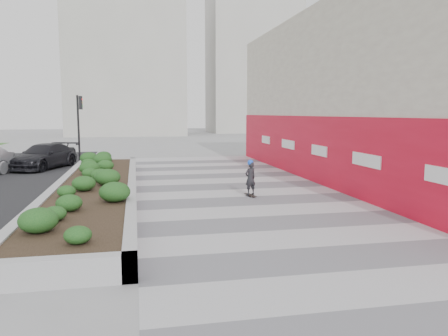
% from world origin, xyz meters
% --- Properties ---
extents(ground, '(160.00, 160.00, 0.00)m').
position_xyz_m(ground, '(0.00, 0.00, 0.00)').
color(ground, gray).
rests_on(ground, ground).
extents(walkway, '(8.00, 36.00, 0.01)m').
position_xyz_m(walkway, '(0.00, 3.00, 0.01)').
color(walkway, '#A8A8AD').
rests_on(walkway, ground).
extents(building, '(6.04, 24.08, 8.00)m').
position_xyz_m(building, '(6.98, 8.98, 3.98)').
color(building, '#C1B3A4').
rests_on(building, ground).
extents(planter, '(3.00, 18.00, 0.90)m').
position_xyz_m(planter, '(-5.50, 7.00, 0.42)').
color(planter, '#9E9EA0').
rests_on(planter, ground).
extents(traffic_signal_near, '(0.33, 0.28, 4.20)m').
position_xyz_m(traffic_signal_near, '(-7.23, 17.50, 2.76)').
color(traffic_signal_near, black).
rests_on(traffic_signal_near, ground).
extents(distant_bldg_north_l, '(16.00, 12.00, 20.00)m').
position_xyz_m(distant_bldg_north_l, '(-5.00, 55.00, 10.00)').
color(distant_bldg_north_l, '#ADAAA3').
rests_on(distant_bldg_north_l, ground).
extents(distant_bldg_north_r, '(14.00, 10.00, 24.00)m').
position_xyz_m(distant_bldg_north_r, '(15.00, 60.00, 12.00)').
color(distant_bldg_north_r, '#ADAAA3').
rests_on(distant_bldg_north_r, ground).
extents(manhole_cover, '(0.44, 0.44, 0.01)m').
position_xyz_m(manhole_cover, '(0.50, 3.00, 0.00)').
color(manhole_cover, '#595654').
rests_on(manhole_cover, ground).
extents(skateboarder, '(0.54, 0.74, 1.41)m').
position_xyz_m(skateboarder, '(0.23, 5.81, 0.72)').
color(skateboarder, beige).
rests_on(skateboarder, ground).
extents(car_dark, '(3.66, 5.21, 1.40)m').
position_xyz_m(car_dark, '(-9.10, 16.30, 0.70)').
color(car_dark, black).
rests_on(car_dark, ground).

